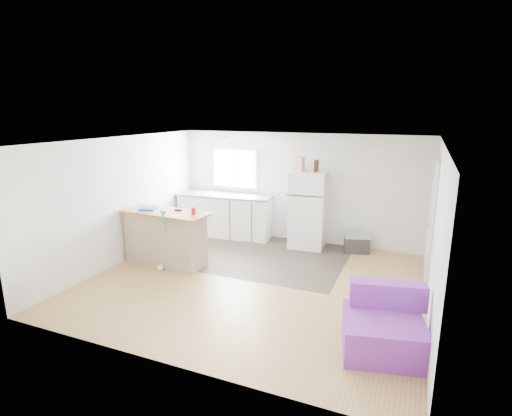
{
  "coord_description": "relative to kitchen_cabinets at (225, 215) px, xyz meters",
  "views": [
    {
      "loc": [
        2.48,
        -5.86,
        2.87
      ],
      "look_at": [
        -0.26,
        0.7,
        1.12
      ],
      "focal_mm": 28.0,
      "sensor_mm": 36.0,
      "label": 1
    }
  ],
  "objects": [
    {
      "name": "mop",
      "position": [
        -0.11,
        -2.34,
        -0.27
      ],
      "size": [
        0.22,
        0.32,
        1.14
      ],
      "rotation": [
        0.0,
        0.0,
        0.26
      ],
      "color": "green",
      "rests_on": "floor"
    },
    {
      "name": "tool_a",
      "position": [
        -0.02,
        -1.89,
        0.55
      ],
      "size": [
        0.15,
        0.07,
        0.03
      ],
      "primitive_type": "cube",
      "rotation": [
        0.0,
        0.0,
        0.17
      ],
      "color": "black",
      "rests_on": "peninsula"
    },
    {
      "name": "vinyl_zone",
      "position": [
        0.92,
        -0.91,
        -0.5
      ],
      "size": [
        4.05,
        2.5,
        0.0
      ],
      "primitive_type": "cube",
      "color": "#38312A",
      "rests_on": "floor"
    },
    {
      "name": "cooler",
      "position": [
        3.02,
        0.03,
        -0.3
      ],
      "size": [
        0.59,
        0.47,
        0.39
      ],
      "rotation": [
        0.0,
        0.0,
        0.27
      ],
      "color": "#2B2B2E",
      "rests_on": "floor"
    },
    {
      "name": "cardboard_box",
      "position": [
        1.78,
        -0.07,
        1.29
      ],
      "size": [
        0.22,
        0.17,
        0.3
      ],
      "primitive_type": "cube",
      "rotation": [
        0.0,
        0.0,
        -0.42
      ],
      "color": "tan",
      "rests_on": "refrigerator"
    },
    {
      "name": "ceiling_fixture",
      "position": [
        0.44,
        -0.96,
        1.86
      ],
      "size": [
        0.3,
        0.3,
        0.07
      ],
      "primitive_type": "cylinder",
      "color": "white",
      "rests_on": "ceiling"
    },
    {
      "name": "interior_door",
      "position": [
        4.37,
        -0.61,
        0.51
      ],
      "size": [
        0.11,
        0.92,
        2.1
      ],
      "color": "white",
      "rests_on": "right_wall"
    },
    {
      "name": "purple_seat",
      "position": [
        3.88,
        -3.38,
        -0.22
      ],
      "size": [
        1.1,
        1.07,
        0.77
      ],
      "rotation": [
        0.0,
        0.0,
        0.21
      ],
      "color": "purple",
      "rests_on": "floor"
    },
    {
      "name": "tool_b",
      "position": [
        -0.19,
        -2.13,
        0.55
      ],
      "size": [
        0.11,
        0.06,
        0.03
      ],
      "primitive_type": "cube",
      "rotation": [
        0.0,
        0.0,
        -0.25
      ],
      "color": "black",
      "rests_on": "peninsula"
    },
    {
      "name": "refrigerator",
      "position": [
        1.97,
        -0.02,
        0.32
      ],
      "size": [
        0.78,
        0.75,
        1.64
      ],
      "rotation": [
        0.0,
        0.0,
        0.09
      ],
      "color": "white",
      "rests_on": "floor"
    },
    {
      "name": "bottle_left",
      "position": [
        2.13,
        -0.12,
        1.26
      ],
      "size": [
        0.08,
        0.08,
        0.25
      ],
      "primitive_type": "cylinder",
      "rotation": [
        0.0,
        0.0,
        0.11
      ],
      "color": "#3C180B",
      "rests_on": "refrigerator"
    },
    {
      "name": "red_cup",
      "position": [
        0.38,
        -1.99,
        0.59
      ],
      "size": [
        0.09,
        0.09,
        0.12
      ],
      "primitive_type": "cylinder",
      "rotation": [
        0.0,
        0.0,
        0.17
      ],
      "color": "#BA0B14",
      "rests_on": "peninsula"
    },
    {
      "name": "kitchen_cabinets",
      "position": [
        0.0,
        0.0,
        0.0
      ],
      "size": [
        2.27,
        0.88,
        1.28
      ],
      "rotation": [
        0.0,
        0.0,
        0.09
      ],
      "color": "white",
      "rests_on": "floor"
    },
    {
      "name": "cleaner_jug",
      "position": [
        0.02,
        -2.13,
        -0.35
      ],
      "size": [
        0.17,
        0.13,
        0.34
      ],
      "rotation": [
        0.0,
        0.0,
        -0.16
      ],
      "color": "white",
      "rests_on": "floor"
    },
    {
      "name": "peninsula",
      "position": [
        -0.24,
        -2.02,
        0.02
      ],
      "size": [
        1.72,
        0.74,
        1.04
      ],
      "rotation": [
        0.0,
        0.0,
        -0.05
      ],
      "color": "tan",
      "rests_on": "floor"
    },
    {
      "name": "room",
      "position": [
        1.64,
        -2.16,
        0.7
      ],
      "size": [
        5.51,
        5.01,
        2.41
      ],
      "color": "#9F7B42",
      "rests_on": "ground"
    },
    {
      "name": "blue_tray",
      "position": [
        -0.6,
        -2.04,
        0.55
      ],
      "size": [
        0.35,
        0.29,
        0.04
      ],
      "primitive_type": "cube",
      "rotation": [
        0.0,
        0.0,
        0.26
      ],
      "color": "#1349B7",
      "rests_on": "peninsula"
    },
    {
      "name": "window",
      "position": [
        0.09,
        0.33,
        1.05
      ],
      "size": [
        1.18,
        0.06,
        0.98
      ],
      "color": "white",
      "rests_on": "back_wall"
    },
    {
      "name": "bottle_right",
      "position": [
        2.14,
        -0.01,
        1.26
      ],
      "size": [
        0.07,
        0.07,
        0.25
      ],
      "primitive_type": "cylinder",
      "rotation": [
        0.0,
        0.0,
        -0.0
      ],
      "color": "#3C180B",
      "rests_on": "refrigerator"
    }
  ]
}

